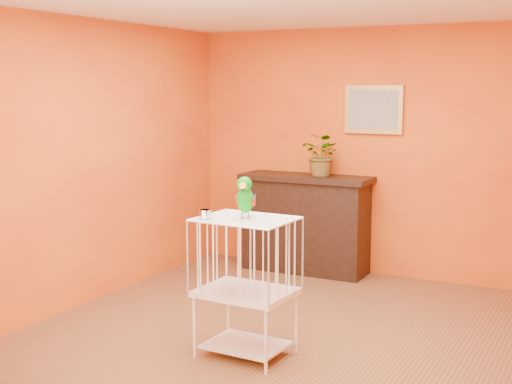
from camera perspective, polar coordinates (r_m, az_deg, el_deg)
The scene contains 8 objects.
ground at distance 5.80m, azimuth 2.02°, elevation -11.57°, with size 4.50×4.50×0.00m, color brown.
room_shell at distance 5.47m, azimuth 2.11°, elevation 4.23°, with size 4.50×4.50×4.50m.
console_cabinet at distance 7.69m, azimuth 3.97°, elevation -2.53°, with size 1.41×0.51×1.05m.
potted_plant at distance 7.54m, azimuth 5.40°, elevation 2.60°, with size 0.41×0.45×0.35m, color #26722D.
framed_picture at distance 7.52m, azimuth 9.38°, elevation 6.53°, with size 0.62×0.04×0.50m.
birdcage at distance 5.27m, azimuth -0.83°, elevation -7.46°, with size 0.70×0.55×1.04m.
feed_cup at distance 5.15m, azimuth -4.10°, elevation -1.77°, with size 0.09×0.09×0.06m, color silver.
parrot at distance 5.13m, azimuth -0.87°, elevation -0.39°, with size 0.17×0.28×0.31m.
Camera 1 is at (2.32, -4.93, 1.98)m, focal length 50.00 mm.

